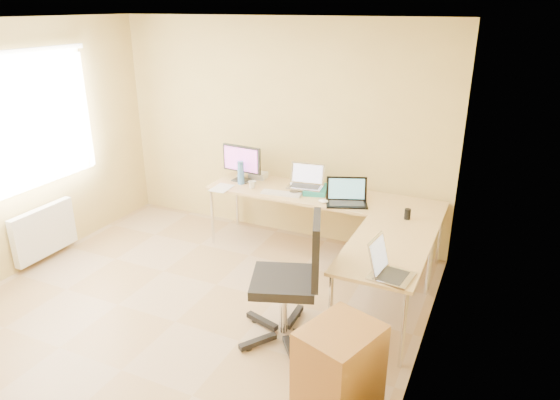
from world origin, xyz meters
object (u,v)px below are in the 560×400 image
at_px(desk_return, 384,284).
at_px(office_chair, 284,287).
at_px(desk_main, 321,224).
at_px(monitor, 242,163).
at_px(laptop_black, 347,192).
at_px(mug, 252,184).
at_px(laptop_center, 306,177).
at_px(keyboard, 281,193).
at_px(desk_fan, 241,164).
at_px(water_bottle, 241,173).
at_px(laptop_return, 392,263).
at_px(cabinet, 339,375).

relative_size(desk_return, office_chair, 1.13).
bearing_deg(desk_main, monitor, 178.20).
relative_size(laptop_black, mug, 4.75).
height_order(laptop_center, keyboard, laptop_center).
bearing_deg(monitor, desk_return, -21.95).
bearing_deg(desk_fan, laptop_black, -4.46).
bearing_deg(monitor, water_bottle, -64.27).
xyz_separation_m(water_bottle, desk_fan, (-0.13, 0.23, 0.02)).
distance_m(desk_return, mug, 2.02).
bearing_deg(desk_return, mug, 154.32).
xyz_separation_m(laptop_black, mug, (-1.15, 0.03, -0.09)).
distance_m(desk_return, desk_fan, 2.46).
relative_size(monitor, laptop_black, 1.18).
relative_size(laptop_black, water_bottle, 1.56).
relative_size(desk_main, keyboard, 5.84).
xyz_separation_m(laptop_black, keyboard, (-0.76, -0.02, -0.13)).
bearing_deg(water_bottle, desk_fan, 119.16).
relative_size(laptop_center, water_bottle, 1.41).
bearing_deg(desk_main, desk_return, -45.73).
distance_m(monitor, mug, 0.34).
xyz_separation_m(desk_return, office_chair, (-0.71, -0.63, 0.14)).
distance_m(laptop_center, laptop_return, 2.00).
bearing_deg(keyboard, desk_return, -36.25).
relative_size(laptop_black, desk_fan, 1.36).
relative_size(laptop_center, laptop_black, 0.90).
bearing_deg(office_chair, desk_main, 79.51).
distance_m(monitor, water_bottle, 0.13).
relative_size(desk_return, desk_fan, 4.09).
bearing_deg(monitor, keyboard, -14.55).
distance_m(mug, cabinet, 2.84).
bearing_deg(office_chair, monitor, 108.27).
bearing_deg(desk_fan, desk_return, -20.52).
xyz_separation_m(mug, office_chair, (1.07, -1.49, -0.27)).
bearing_deg(monitor, desk_main, 3.43).
distance_m(monitor, laptop_return, 2.65).
bearing_deg(desk_return, water_bottle, 154.70).
height_order(laptop_black, cabinet, laptop_black).
height_order(desk_return, laptop_black, laptop_black).
xyz_separation_m(mug, laptop_return, (1.93, -1.35, 0.08)).
relative_size(mug, water_bottle, 0.33).
xyz_separation_m(water_bottle, cabinet, (1.98, -2.23, -0.51)).
bearing_deg(office_chair, desk_fan, 108.07).
height_order(desk_fan, cabinet, desk_fan).
height_order(laptop_return, office_chair, office_chair).
bearing_deg(office_chair, laptop_return, -10.43).
height_order(desk_main, keyboard, keyboard).
xyz_separation_m(laptop_center, laptop_return, (1.33, -1.49, -0.06)).
height_order(desk_return, laptop_return, laptop_return).
xyz_separation_m(monitor, office_chair, (1.30, -1.67, -0.45)).
xyz_separation_m(office_chair, cabinet, (0.72, -0.67, -0.14)).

